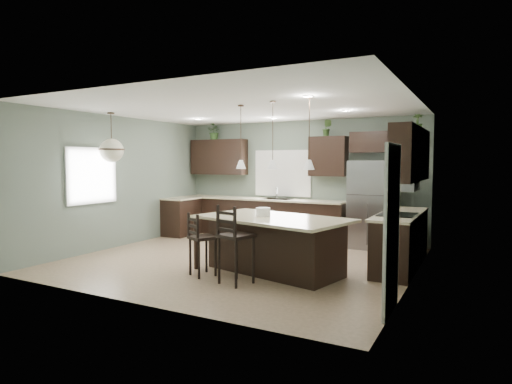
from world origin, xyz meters
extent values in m
plane|color=#9E8466|center=(0.00, 0.00, 0.00)|extent=(6.00, 6.00, 0.00)
cube|color=white|center=(2.98, -1.55, 1.02)|extent=(0.04, 0.82, 2.04)
cube|color=white|center=(-0.40, 2.73, 1.55)|extent=(1.35, 0.02, 1.00)
cube|color=white|center=(-2.98, -0.80, 1.55)|extent=(0.02, 1.10, 1.00)
cube|color=black|center=(-2.70, 1.70, 0.45)|extent=(0.60, 0.90, 0.90)
cube|color=beige|center=(-2.68, 1.70, 0.92)|extent=(0.66, 0.96, 0.04)
cube|color=black|center=(-0.85, 2.45, 0.45)|extent=(4.20, 0.60, 0.90)
cube|color=beige|center=(-0.85, 2.43, 0.92)|extent=(4.20, 0.66, 0.04)
cube|color=gray|center=(-0.40, 2.43, 0.94)|extent=(0.70, 0.45, 0.01)
cylinder|color=silver|center=(-0.40, 2.40, 1.08)|extent=(0.02, 0.02, 0.28)
cube|color=black|center=(-2.15, 2.58, 1.95)|extent=(1.55, 0.34, 0.90)
cube|color=black|center=(0.80, 2.58, 1.95)|extent=(0.85, 0.34, 0.90)
cube|color=black|center=(1.85, 2.58, 2.25)|extent=(1.05, 0.34, 0.45)
cube|color=black|center=(2.70, 0.87, 0.45)|extent=(0.60, 2.35, 0.90)
cube|color=beige|center=(2.68, 0.87, 0.92)|extent=(0.66, 2.35, 0.04)
cube|color=black|center=(2.68, 0.60, 0.94)|extent=(0.58, 0.75, 0.02)
cube|color=gray|center=(2.40, 0.60, 0.45)|extent=(0.01, 0.72, 0.60)
cube|color=black|center=(2.83, 0.87, 1.95)|extent=(0.34, 2.35, 0.90)
cube|color=gray|center=(2.78, 0.60, 1.55)|extent=(0.40, 0.75, 0.40)
cube|color=gray|center=(1.87, 2.30, 0.93)|extent=(0.90, 0.74, 1.85)
cube|color=black|center=(0.91, -0.55, 0.46)|extent=(2.71, 1.91, 0.92)
cylinder|color=white|center=(0.72, -0.51, 0.99)|extent=(0.24, 0.24, 0.14)
cube|color=black|center=(0.00, -1.23, 0.51)|extent=(0.50, 0.50, 1.01)
cube|color=black|center=(0.70, -1.37, 0.60)|extent=(0.54, 0.54, 1.19)
imported|color=#2A481F|center=(-2.26, 2.55, 2.61)|extent=(0.47, 0.45, 0.41)
imported|color=#355525|center=(0.77, 2.55, 2.59)|extent=(0.22, 0.18, 0.38)
imported|color=#395726|center=(2.80, 1.79, 2.57)|extent=(0.19, 0.19, 0.33)
plane|color=slate|center=(0.00, 2.75, 1.40)|extent=(6.00, 0.00, 6.00)
plane|color=slate|center=(0.00, -2.75, 1.40)|extent=(6.00, 0.00, 6.00)
plane|color=slate|center=(-3.00, 0.00, 1.40)|extent=(0.00, 5.50, 5.50)
plane|color=slate|center=(3.00, 0.00, 1.40)|extent=(0.00, 5.50, 5.50)
plane|color=white|center=(0.00, 0.00, 2.80)|extent=(6.00, 6.00, 0.00)
camera|label=1|loc=(3.92, -6.78, 1.82)|focal=30.00mm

